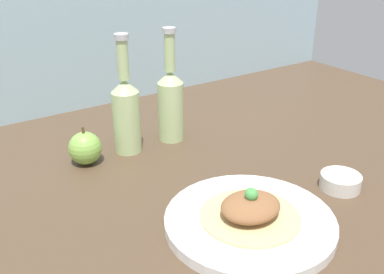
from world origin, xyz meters
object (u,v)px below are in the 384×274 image
object	(u,v)px
plate	(250,221)
apple	(85,148)
cider_bottle_right	(171,101)
dipping_bowl	(340,182)
plated_food	(250,209)
cider_bottle_left	(126,111)

from	to	relation	value
plate	apple	world-z (taller)	apple
cider_bottle_right	dipping_bowl	size ratio (longest dim) A/B	3.41
cider_bottle_right	plated_food	bearing A→B (deg)	-101.55
plated_food	cider_bottle_left	distance (cm)	38.47
apple	dipping_bowl	world-z (taller)	apple
plate	plated_food	xyz separation A→B (cm)	(-0.00, -0.00, 2.38)
plated_food	cider_bottle_right	world-z (taller)	cider_bottle_right
cider_bottle_left	apple	size ratio (longest dim) A/B	3.15
cider_bottle_left	dipping_bowl	distance (cm)	47.22
plate	cider_bottle_right	bearing A→B (deg)	78.45
plated_food	dipping_bowl	bearing A→B (deg)	-0.76
plated_food	cider_bottle_right	distance (cm)	39.05
plate	apple	bearing A→B (deg)	110.69
cider_bottle_left	cider_bottle_right	distance (cm)	11.52
cider_bottle_right	dipping_bowl	distance (cm)	41.81
plated_food	cider_bottle_right	xyz separation A→B (cm)	(7.72, 37.79, 6.07)
cider_bottle_left	apple	distance (cm)	12.01
plated_food	apple	xyz separation A→B (cm)	(-14.12, 37.40, -0.02)
plated_food	cider_bottle_left	size ratio (longest dim) A/B	0.64
apple	cider_bottle_left	bearing A→B (deg)	2.17
apple	plated_food	bearing A→B (deg)	-69.31
cider_bottle_right	plate	bearing A→B (deg)	-101.55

